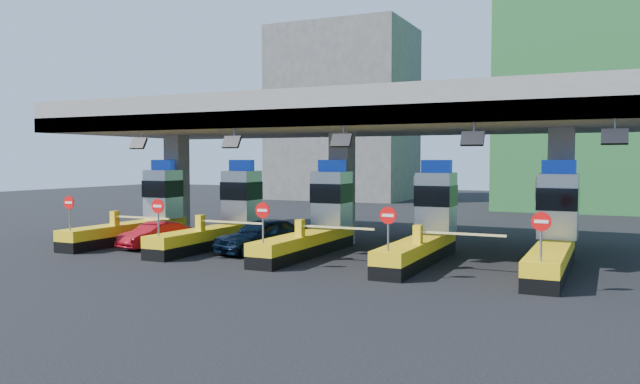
% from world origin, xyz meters
% --- Properties ---
extents(ground, '(120.00, 120.00, 0.00)m').
position_xyz_m(ground, '(0.00, 0.00, 0.00)').
color(ground, black).
rests_on(ground, ground).
extents(toll_canopy, '(28.00, 12.09, 7.00)m').
position_xyz_m(toll_canopy, '(0.00, 2.87, 6.13)').
color(toll_canopy, slate).
rests_on(toll_canopy, ground).
extents(toll_lane_far_left, '(4.43, 8.00, 4.16)m').
position_xyz_m(toll_lane_far_left, '(-10.00, 0.28, 1.40)').
color(toll_lane_far_left, black).
rests_on(toll_lane_far_left, ground).
extents(toll_lane_left, '(4.43, 8.00, 4.16)m').
position_xyz_m(toll_lane_left, '(-5.00, 0.28, 1.40)').
color(toll_lane_left, black).
rests_on(toll_lane_left, ground).
extents(toll_lane_center, '(4.43, 8.00, 4.16)m').
position_xyz_m(toll_lane_center, '(0.00, 0.28, 1.40)').
color(toll_lane_center, black).
rests_on(toll_lane_center, ground).
extents(toll_lane_right, '(4.43, 8.00, 4.16)m').
position_xyz_m(toll_lane_right, '(5.00, 0.28, 1.40)').
color(toll_lane_right, black).
rests_on(toll_lane_right, ground).
extents(toll_lane_far_right, '(4.43, 8.00, 4.16)m').
position_xyz_m(toll_lane_far_right, '(10.00, 0.28, 1.40)').
color(toll_lane_far_right, black).
rests_on(toll_lane_far_right, ground).
extents(bg_building_scaffold, '(18.00, 12.00, 28.00)m').
position_xyz_m(bg_building_scaffold, '(12.00, 32.00, 14.00)').
color(bg_building_scaffold, '#1E5926').
rests_on(bg_building_scaffold, ground).
extents(bg_building_concrete, '(14.00, 10.00, 18.00)m').
position_xyz_m(bg_building_concrete, '(-14.00, 36.00, 9.00)').
color(bg_building_concrete, '#4C4C49').
rests_on(bg_building_concrete, ground).
extents(van, '(3.36, 4.93, 1.56)m').
position_xyz_m(van, '(-2.19, -0.94, 0.78)').
color(van, black).
rests_on(van, ground).
extents(red_car, '(1.87, 3.81, 1.20)m').
position_xyz_m(red_car, '(-7.62, -1.72, 0.60)').
color(red_car, maroon).
rests_on(red_car, ground).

